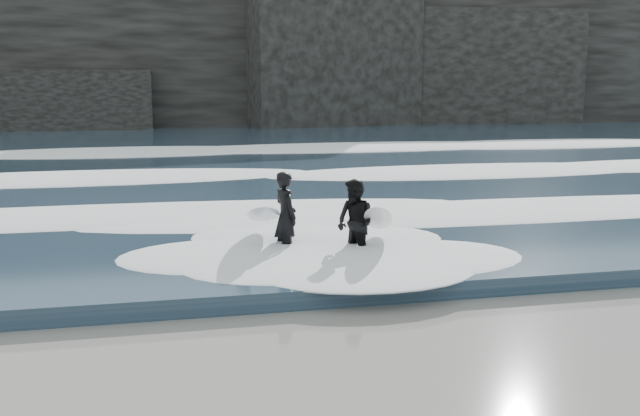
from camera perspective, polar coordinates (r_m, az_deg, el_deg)
The scene contains 8 objects.
ground at distance 7.69m, azimuth 8.94°, elevation -14.66°, with size 120.00×120.00×0.00m, color #8A6A52.
sea at distance 35.70m, azimuth -8.46°, elevation 4.97°, with size 90.00×52.00×0.30m, color #233648.
headland at distance 52.57m, azimuth -10.05°, elevation 11.78°, with size 70.00×9.00×10.00m, color black.
foam_near at distance 15.94m, azimuth -2.98°, elevation -0.12°, with size 60.00×3.20×0.20m, color white.
foam_mid at distance 22.80m, azimuth -5.97°, elevation 2.93°, with size 60.00×4.00×0.24m, color white.
foam_far at distance 31.70m, azimuth -7.92°, elevation 4.91°, with size 60.00×4.80×0.30m, color white.
surfer_left at distance 12.87m, azimuth -3.26°, elevation -0.63°, with size 1.08×2.18×1.63m.
surfer_right at distance 12.52m, azimuth 3.08°, elevation -1.16°, with size 1.39×1.86×1.54m.
Camera 1 is at (-2.65, -6.47, 3.19)m, focal length 40.00 mm.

